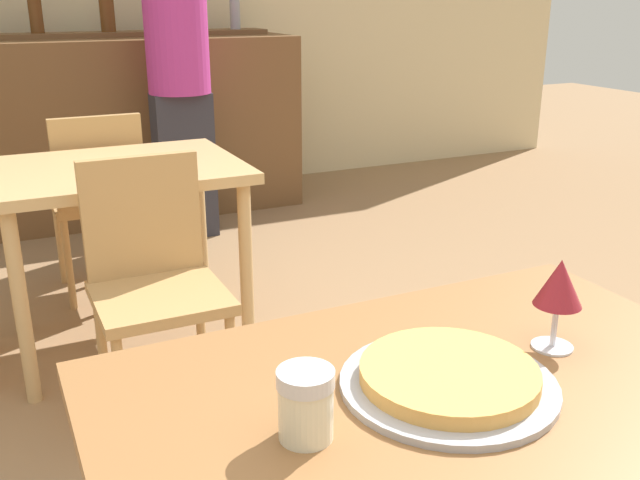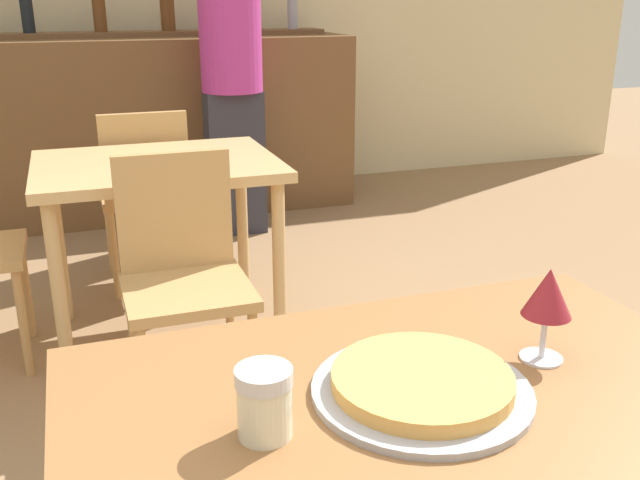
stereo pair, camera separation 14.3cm
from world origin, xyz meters
name	(u,v)px [view 1 (the left image)]	position (x,y,z in m)	size (l,w,h in m)	color
dining_table_near	(482,475)	(0.00, 0.00, 0.69)	(1.04, 0.89, 0.77)	brown
dining_table_far	(118,190)	(-0.15, 2.01, 0.64)	(0.91, 0.72, 0.74)	tan
bar_counter	(88,132)	(0.00, 3.83, 0.55)	(2.60, 0.56, 1.09)	brown
bar_back_shelf	(70,26)	(-0.02, 3.97, 1.16)	(2.39, 0.24, 0.35)	brown
chair_far_side_front	(153,271)	(-0.15, 1.48, 0.50)	(0.40, 0.40, 0.86)	tan
chair_far_side_back	(98,192)	(-0.15, 2.54, 0.50)	(0.40, 0.40, 0.86)	tan
pizza_tray	(449,378)	(0.01, 0.11, 0.79)	(0.33, 0.33, 0.04)	#A3A3A8
cheese_shaker	(306,404)	(-0.24, 0.08, 0.82)	(0.08, 0.08, 0.10)	beige
person_standing	(179,72)	(0.44, 3.25, 0.94)	(0.34, 0.34, 1.72)	#2D2D38
wine_glass	(559,286)	(0.24, 0.14, 0.89)	(0.08, 0.08, 0.16)	silver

